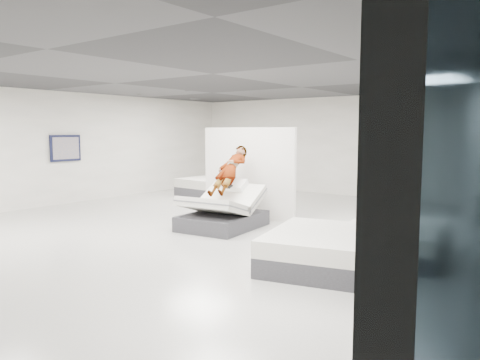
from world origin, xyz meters
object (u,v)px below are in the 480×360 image
at_px(remote, 230,187).
at_px(flat_bed_right_far, 394,240).
at_px(column, 479,153).
at_px(flat_bed_right_near, 321,249).
at_px(divider_panel, 249,173).
at_px(wall_poster, 66,148).
at_px(hero_bed, 223,212).
at_px(person, 230,177).
at_px(flat_bed_left_far, 216,188).

relative_size(remote, flat_bed_right_far, 0.07).
height_order(flat_bed_right_far, column, column).
relative_size(flat_bed_right_far, flat_bed_right_near, 0.92).
bearing_deg(flat_bed_right_far, divider_panel, 161.63).
distance_m(column, wall_poster, 10.71).
height_order(remote, divider_panel, divider_panel).
distance_m(hero_bed, flat_bed_right_near, 3.30).
relative_size(person, column, 0.48).
distance_m(divider_panel, flat_bed_right_near, 4.25).
bearing_deg(divider_panel, column, 22.92).
height_order(hero_bed, flat_bed_right_near, hero_bed).
height_order(flat_bed_right_near, wall_poster, wall_poster).
relative_size(divider_panel, column, 0.75).
xyz_separation_m(divider_panel, column, (4.47, 2.66, 0.52)).
bearing_deg(flat_bed_right_near, column, 77.09).
distance_m(remote, flat_bed_right_far, 3.56).
xyz_separation_m(flat_bed_left_far, column, (7.39, 0.40, 1.31)).
xyz_separation_m(hero_bed, remote, (0.22, -0.02, 0.58)).
xyz_separation_m(column, wall_poster, (-9.93, -4.00, 0.00)).
bearing_deg(wall_poster, person, 3.76).
distance_m(remote, flat_bed_left_far, 4.94).
relative_size(hero_bed, flat_bed_left_far, 0.87).
bearing_deg(flat_bed_left_far, wall_poster, -125.29).
xyz_separation_m(flat_bed_right_far, flat_bed_left_far, (-6.89, 3.57, 0.02)).
relative_size(flat_bed_right_near, flat_bed_left_far, 1.02).
height_order(flat_bed_right_near, flat_bed_left_far, flat_bed_left_far).
bearing_deg(person, wall_poster, 177.34).
xyz_separation_m(divider_panel, flat_bed_right_far, (3.97, -1.32, -0.81)).
bearing_deg(flat_bed_right_near, person, 151.94).
height_order(divider_panel, column, column).
height_order(divider_panel, flat_bed_right_near, divider_panel).
bearing_deg(remote, hero_bed, 167.80).
distance_m(remote, flat_bed_right_near, 3.16).
xyz_separation_m(hero_bed, wall_poster, (-5.70, -0.07, 1.26)).
bearing_deg(flat_bed_left_far, remote, -46.39).
height_order(remote, wall_poster, wall_poster).
xyz_separation_m(hero_bed, column, (4.23, 3.93, 1.26)).
bearing_deg(divider_panel, remote, -78.18).
distance_m(flat_bed_right_far, flat_bed_left_far, 7.76).
bearing_deg(hero_bed, person, 96.42).
distance_m(divider_panel, flat_bed_right_far, 4.26).
xyz_separation_m(divider_panel, flat_bed_right_near, (3.26, -2.60, -0.81)).
relative_size(hero_bed, remote, 13.83).
relative_size(flat_bed_right_far, wall_poster, 2.23).
bearing_deg(wall_poster, divider_panel, 13.82).
height_order(hero_bed, divider_panel, divider_panel).
bearing_deg(wall_poster, column, 21.93).
bearing_deg(wall_poster, flat_bed_right_far, 0.17).
distance_m(flat_bed_right_far, column, 4.22).
bearing_deg(flat_bed_left_far, divider_panel, -37.68).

